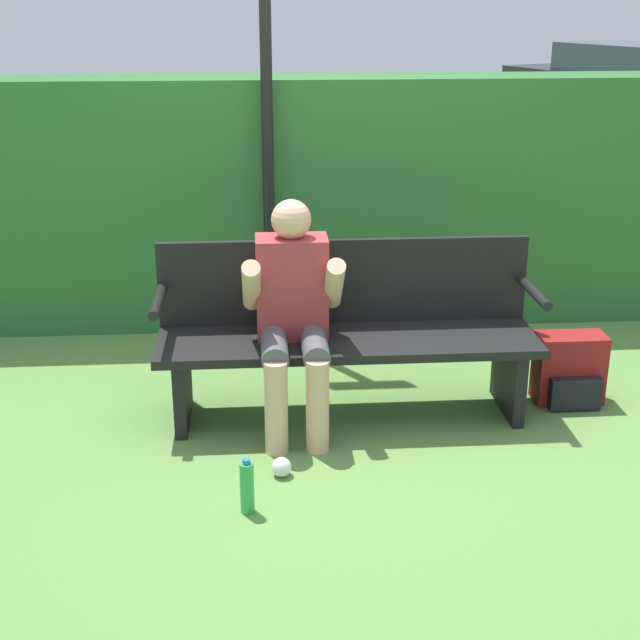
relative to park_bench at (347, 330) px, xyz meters
The scene contains 9 objects.
ground_plane 0.45m from the park_bench, 90.00° to the right, with size 40.00×40.00×0.00m, color #5B8942.
hedge_back 1.49m from the park_bench, 90.00° to the left, with size 12.00×0.51×1.58m.
park_bench is the anchor object (origin of this frame).
person_seated 0.35m from the park_bench, 154.87° to the right, with size 0.49×0.59×1.13m.
backpack 1.22m from the park_bench, ahead, with size 0.36×0.25×0.38m.
water_bottle 1.14m from the park_bench, 118.09° to the right, with size 0.06×0.06×0.25m.
signpost 1.62m from the park_bench, 108.36° to the left, with size 0.47×0.09×2.68m.
parked_car 11.94m from the park_bench, 61.23° to the left, with size 3.31×4.85×1.32m.
litter_crumple 0.87m from the park_bench, 118.11° to the right, with size 0.09×0.09×0.09m.
Camera 1 is at (-0.45, -4.17, 2.05)m, focal length 50.00 mm.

